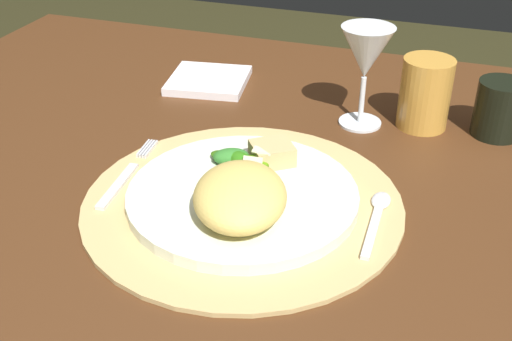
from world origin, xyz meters
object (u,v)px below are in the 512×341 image
(spoon, at_px, (378,213))
(amber_tumbler, at_px, (425,93))
(dark_tumbler, at_px, (499,109))
(wine_glass, at_px, (366,56))
(napkin, at_px, (209,80))
(dining_table, at_px, (222,266))
(fork, at_px, (126,175))
(dinner_plate, at_px, (243,195))

(spoon, xyz_separation_m, amber_tumbler, (0.02, 0.26, 0.04))
(spoon, relative_size, amber_tumbler, 1.28)
(dark_tumbler, bearing_deg, spoon, -115.26)
(wine_glass, xyz_separation_m, amber_tumbler, (0.09, 0.02, -0.06))
(napkin, height_order, wine_glass, wine_glass)
(dining_table, distance_m, napkin, 0.33)
(fork, bearing_deg, dining_table, 39.49)
(dinner_plate, height_order, napkin, dinner_plate)
(dinner_plate, bearing_deg, wine_glass, 70.26)
(dinner_plate, bearing_deg, amber_tumbler, 57.54)
(napkin, bearing_deg, wine_glass, -13.26)
(amber_tumbler, bearing_deg, wine_glass, -164.83)
(dinner_plate, height_order, spoon, dinner_plate)
(dinner_plate, relative_size, spoon, 2.07)
(spoon, bearing_deg, wine_glass, 105.58)
(napkin, bearing_deg, amber_tumbler, -6.43)
(amber_tumbler, height_order, dark_tumbler, amber_tumbler)
(wine_glass, bearing_deg, napkin, 166.74)
(spoon, bearing_deg, dinner_plate, -171.78)
(dinner_plate, bearing_deg, dark_tumbler, 45.46)
(wine_glass, height_order, dark_tumbler, wine_glass)
(spoon, height_order, dark_tumbler, dark_tumbler)
(wine_glass, bearing_deg, dinner_plate, -109.74)
(fork, bearing_deg, napkin, 93.30)
(dining_table, xyz_separation_m, wine_glass, (0.16, 0.18, 0.28))
(dinner_plate, distance_m, amber_tumbler, 0.34)
(wine_glass, relative_size, dark_tumbler, 1.83)
(dining_table, relative_size, spoon, 8.89)
(napkin, relative_size, wine_glass, 0.85)
(napkin, xyz_separation_m, amber_tumbler, (0.36, -0.04, 0.05))
(dinner_plate, xyz_separation_m, fork, (-0.16, 0.00, -0.00))
(dinner_plate, bearing_deg, fork, 179.14)
(dinner_plate, xyz_separation_m, dark_tumbler, (0.29, 0.29, 0.03))
(fork, height_order, amber_tumbler, amber_tumbler)
(amber_tumbler, bearing_deg, dark_tumbler, 3.44)
(spoon, bearing_deg, dining_table, 165.45)
(wine_glass, distance_m, amber_tumbler, 0.11)
(wine_glass, distance_m, dark_tumbler, 0.21)
(wine_glass, bearing_deg, fork, -134.51)
(wine_glass, bearing_deg, dining_table, -131.40)
(wine_glass, xyz_separation_m, dark_tumbler, (0.19, 0.03, -0.07))
(dining_table, xyz_separation_m, napkin, (-0.11, 0.24, 0.18))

